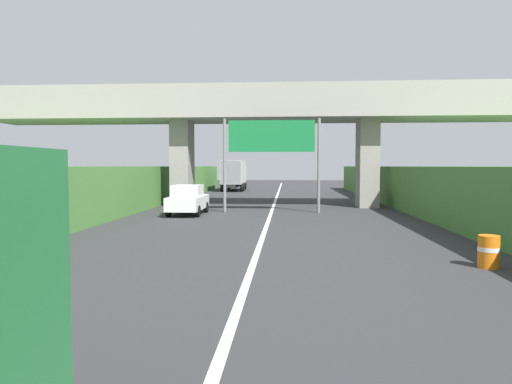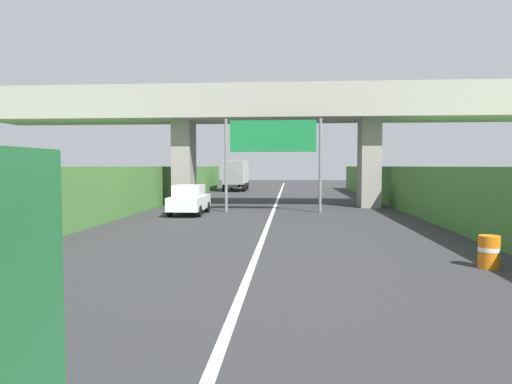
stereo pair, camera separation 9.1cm
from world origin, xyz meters
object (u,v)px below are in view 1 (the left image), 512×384
truck_silver (234,174)px  car_white (188,200)px  construction_barrel_3 (489,251)px  overhead_highway_sign (271,143)px

truck_silver → car_white: truck_silver is taller
truck_silver → construction_barrel_3: 40.92m
overhead_highway_sign → construction_barrel_3: size_ratio=6.53×
overhead_highway_sign → construction_barrel_3: 16.58m
truck_silver → overhead_highway_sign: bearing=-78.2°
overhead_highway_sign → truck_silver: overhead_highway_sign is taller
overhead_highway_sign → truck_silver: 25.07m
truck_silver → car_white: size_ratio=1.78×
overhead_highway_sign → truck_silver: (-5.12, 24.43, -2.28)m
overhead_highway_sign → car_white: overhead_highway_sign is taller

